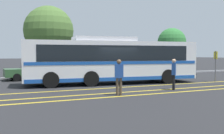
# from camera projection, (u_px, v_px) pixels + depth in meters

# --- Properties ---
(ground_plane) EXTENTS (220.00, 220.00, 0.00)m
(ground_plane) POSITION_uv_depth(u_px,v_px,m) (114.00, 84.00, 17.97)
(ground_plane) COLOR #262628
(lane_strip_0) EXTENTS (31.97, 0.20, 0.01)m
(lane_strip_0) POSITION_uv_depth(u_px,v_px,m) (126.00, 87.00, 16.45)
(lane_strip_0) COLOR gold
(lane_strip_0) RESTS_ON ground_plane
(lane_strip_1) EXTENTS (31.97, 0.20, 0.01)m
(lane_strip_1) POSITION_uv_depth(u_px,v_px,m) (142.00, 91.00, 14.70)
(lane_strip_1) COLOR gold
(lane_strip_1) RESTS_ON ground_plane
(lane_strip_2) EXTENTS (31.97, 0.20, 0.01)m
(lane_strip_2) POSITION_uv_depth(u_px,v_px,m) (153.00, 94.00, 13.65)
(lane_strip_2) COLOR gold
(lane_strip_2) RESTS_ON ground_plane
(curb_strip) EXTENTS (39.97, 0.36, 0.15)m
(curb_strip) POSITION_uv_depth(u_px,v_px,m) (84.00, 76.00, 24.20)
(curb_strip) COLOR #99999E
(curb_strip) RESTS_ON ground_plane
(transit_bus) EXTENTS (12.47, 3.98, 3.25)m
(transit_bus) POSITION_uv_depth(u_px,v_px,m) (112.00, 60.00, 18.36)
(transit_bus) COLOR silver
(transit_bus) RESTS_ON ground_plane
(parked_car_1) EXTENTS (4.47, 2.05, 1.43)m
(parked_car_1) POSITION_uv_depth(u_px,v_px,m) (33.00, 71.00, 21.18)
(parked_car_1) COLOR #335B33
(parked_car_1) RESTS_ON ground_plane
(pedestrian_0) EXTENTS (0.47, 0.34, 1.81)m
(pedestrian_0) POSITION_uv_depth(u_px,v_px,m) (119.00, 75.00, 13.13)
(pedestrian_0) COLOR brown
(pedestrian_0) RESTS_ON ground_plane
(pedestrian_1) EXTENTS (0.44, 0.46, 1.80)m
(pedestrian_1) POSITION_uv_depth(u_px,v_px,m) (174.00, 72.00, 15.15)
(pedestrian_1) COLOR black
(pedestrian_1) RESTS_ON ground_plane
(bus_stop_sign) EXTENTS (0.08, 0.40, 2.32)m
(bus_stop_sign) POSITION_uv_depth(u_px,v_px,m) (216.00, 62.00, 19.71)
(bus_stop_sign) COLOR #59595E
(bus_stop_sign) RESTS_ON ground_plane
(tree_0) EXTENTS (4.75, 4.75, 6.69)m
(tree_0) POSITION_uv_depth(u_px,v_px,m) (49.00, 31.00, 25.18)
(tree_0) COLOR #513823
(tree_0) RESTS_ON ground_plane
(tree_1) EXTENTS (3.65, 3.65, 5.43)m
(tree_1) POSITION_uv_depth(u_px,v_px,m) (172.00, 42.00, 33.89)
(tree_1) COLOR #513823
(tree_1) RESTS_ON ground_plane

